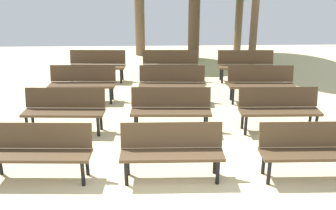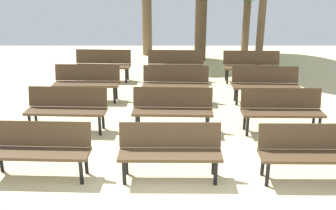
% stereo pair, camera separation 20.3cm
% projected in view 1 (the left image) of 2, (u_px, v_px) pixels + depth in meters
% --- Properties ---
extents(bench_r0_c0, '(1.62, 0.55, 0.87)m').
position_uv_depth(bench_r0_c0, '(40.00, 149.00, 5.97)').
color(bench_r0_c0, '#4C3823').
rests_on(bench_r0_c0, ground_plane).
extents(bench_r0_c1, '(1.60, 0.49, 0.87)m').
position_uv_depth(bench_r0_c1, '(172.00, 148.00, 5.99)').
color(bench_r0_c1, '#4C3823').
rests_on(bench_r0_c1, ground_plane).
extents(bench_r0_c2, '(1.60, 0.49, 0.87)m').
position_uv_depth(bench_r0_c2, '(311.00, 147.00, 6.01)').
color(bench_r0_c2, '#4C3823').
rests_on(bench_r0_c2, ground_plane).
extents(bench_r1_c0, '(1.62, 0.55, 0.87)m').
position_uv_depth(bench_r1_c0, '(64.00, 108.00, 7.67)').
color(bench_r1_c0, '#4C3823').
rests_on(bench_r1_c0, ground_plane).
extents(bench_r1_c1, '(1.62, 0.54, 0.87)m').
position_uv_depth(bench_r1_c1, '(171.00, 107.00, 7.71)').
color(bench_r1_c1, '#4C3823').
rests_on(bench_r1_c1, ground_plane).
extents(bench_r1_c2, '(1.61, 0.50, 0.87)m').
position_uv_depth(bench_r1_c2, '(279.00, 107.00, 7.72)').
color(bench_r1_c2, '#4C3823').
rests_on(bench_r1_c2, ground_plane).
extents(bench_r2_c0, '(1.61, 0.52, 0.87)m').
position_uv_depth(bench_r2_c0, '(83.00, 81.00, 9.40)').
color(bench_r2_c0, '#4C3823').
rests_on(bench_r2_c0, ground_plane).
extents(bench_r2_c1, '(1.62, 0.56, 0.87)m').
position_uv_depth(bench_r2_c1, '(172.00, 82.00, 9.36)').
color(bench_r2_c1, '#4C3823').
rests_on(bench_r2_c1, ground_plane).
extents(bench_r2_c2, '(1.62, 0.54, 0.87)m').
position_uv_depth(bench_r2_c2, '(261.00, 82.00, 9.36)').
color(bench_r2_c2, '#4C3823').
rests_on(bench_r2_c2, ground_plane).
extents(bench_r3_c0, '(1.62, 0.57, 0.87)m').
position_uv_depth(bench_r3_c0, '(97.00, 64.00, 11.04)').
color(bench_r3_c0, '#4C3823').
rests_on(bench_r3_c0, ground_plane).
extents(bench_r3_c1, '(1.61, 0.53, 0.87)m').
position_uv_depth(bench_r3_c1, '(170.00, 64.00, 11.04)').
color(bench_r3_c1, '#4C3823').
rests_on(bench_r3_c1, ground_plane).
extents(bench_r3_c2, '(1.61, 0.52, 0.87)m').
position_uv_depth(bench_r3_c2, '(246.00, 64.00, 11.03)').
color(bench_r3_c2, '#4C3823').
rests_on(bench_r3_c2, ground_plane).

